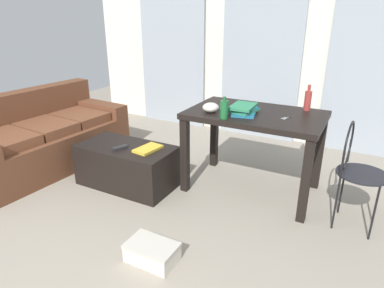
# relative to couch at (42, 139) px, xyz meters

# --- Properties ---
(ground_plane) EXTENTS (8.18, 8.18, 0.00)m
(ground_plane) POSITION_rel_couch_xyz_m (1.80, 0.04, -0.31)
(ground_plane) COLOR gray
(wall_back) EXTENTS (5.26, 0.10, 2.55)m
(wall_back) POSITION_rel_couch_xyz_m (1.80, 2.15, 0.97)
(wall_back) COLOR silver
(wall_back) RESTS_ON ground
(curtains) EXTENTS (3.74, 0.03, 2.16)m
(curtains) POSITION_rel_couch_xyz_m (1.80, 2.06, 0.77)
(curtains) COLOR #99A3AD
(curtains) RESTS_ON ground
(couch) EXTENTS (0.99, 1.83, 0.81)m
(couch) POSITION_rel_couch_xyz_m (0.00, 0.00, 0.00)
(couch) COLOR brown
(couch) RESTS_ON ground
(coffee_table) EXTENTS (0.95, 0.49, 0.41)m
(coffee_table) POSITION_rel_couch_xyz_m (1.14, 0.05, -0.10)
(coffee_table) COLOR black
(coffee_table) RESTS_ON ground
(craft_table) EXTENTS (1.21, 0.76, 0.78)m
(craft_table) POSITION_rel_couch_xyz_m (2.25, 0.56, 0.35)
(craft_table) COLOR black
(craft_table) RESTS_ON ground
(wire_chair) EXTENTS (0.38, 0.39, 0.87)m
(wire_chair) POSITION_rel_couch_xyz_m (3.13, 0.36, 0.23)
(wire_chair) COLOR black
(wire_chair) RESTS_ON ground
(bottle_near) EXTENTS (0.07, 0.07, 0.19)m
(bottle_near) POSITION_rel_couch_xyz_m (2.08, 0.24, 0.55)
(bottle_near) COLOR #195B2D
(bottle_near) RESTS_ON craft_table
(bottle_far) EXTENTS (0.06, 0.06, 0.24)m
(bottle_far) POSITION_rel_couch_xyz_m (2.65, 0.85, 0.57)
(bottle_far) COLOR #99332D
(bottle_far) RESTS_ON craft_table
(bowl) EXTENTS (0.15, 0.15, 0.09)m
(bowl) POSITION_rel_couch_xyz_m (1.89, 0.37, 0.51)
(bowl) COLOR beige
(bowl) RESTS_ON craft_table
(book_stack) EXTENTS (0.26, 0.32, 0.08)m
(book_stack) POSITION_rel_couch_xyz_m (2.17, 0.47, 0.51)
(book_stack) COLOR #1E668C
(book_stack) RESTS_ON craft_table
(scissors) EXTENTS (0.07, 0.11, 0.00)m
(scissors) POSITION_rel_couch_xyz_m (2.55, 0.52, 0.47)
(scissors) COLOR #9EA0A5
(scissors) RESTS_ON craft_table
(tv_remote_primary) EXTENTS (0.10, 0.16, 0.02)m
(tv_remote_primary) POSITION_rel_couch_xyz_m (1.14, -0.03, 0.12)
(tv_remote_primary) COLOR #232326
(tv_remote_primary) RESTS_ON coffee_table
(magazine) EXTENTS (0.20, 0.29, 0.02)m
(magazine) POSITION_rel_couch_xyz_m (1.39, 0.08, 0.12)
(magazine) COLOR gold
(magazine) RESTS_ON coffee_table
(shoebox) EXTENTS (0.35, 0.23, 0.14)m
(shoebox) POSITION_rel_couch_xyz_m (1.99, -0.76, -0.24)
(shoebox) COLOR beige
(shoebox) RESTS_ON ground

